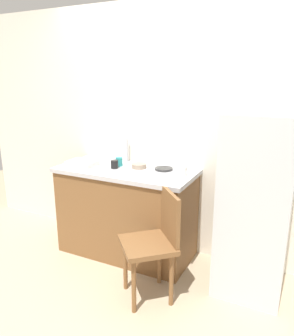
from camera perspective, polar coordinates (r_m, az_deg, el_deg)
ground_plane at (r=2.89m, az=-4.39°, el=-21.46°), size 8.00×8.00×0.00m
back_wall at (r=3.25m, az=4.20°, el=6.33°), size 4.80×0.10×2.44m
cabinet_base at (r=3.30m, az=-3.54°, el=-7.90°), size 1.30×0.60×0.85m
countertop at (r=3.15m, az=-3.68°, el=-0.46°), size 1.34×0.64×0.04m
faucet at (r=3.39m, az=-3.53°, el=3.20°), size 0.02×0.02×0.25m
refrigerator at (r=2.80m, az=18.53°, el=-6.05°), size 0.53×0.63×1.49m
chair at (r=2.63m, az=1.40°, el=-12.53°), size 0.57×0.57×0.89m
dish_tray at (r=3.30m, az=-11.24°, el=0.82°), size 0.28×0.20×0.05m
terracotta_bowl at (r=3.16m, az=-1.41°, el=0.39°), size 0.14×0.14×0.04m
hotplate at (r=3.10m, az=2.95°, el=-0.15°), size 0.17×0.17×0.02m
cup_teal at (r=3.24m, az=-4.89°, el=1.12°), size 0.07×0.07×0.09m
cup_black at (r=3.16m, az=-5.70°, el=0.65°), size 0.07×0.07×0.08m
cup_white at (r=2.92m, az=6.38°, el=-0.53°), size 0.06×0.06×0.09m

